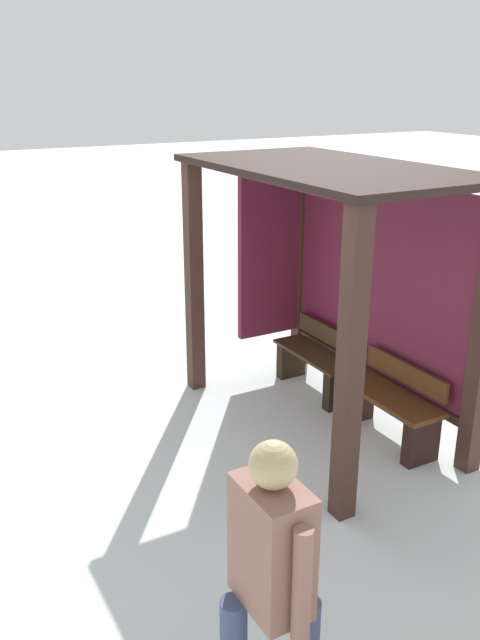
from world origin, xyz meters
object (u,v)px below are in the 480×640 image
bench_center_inside (390,406)px  bus_shelter (338,252)px  bench_left_inside (316,363)px  person_walking (271,573)px

bench_center_inside → bus_shelter: bearing=-170.0°
bus_shelter → bench_center_inside: 1.55m
bench_left_inside → bench_center_inside: size_ratio=1.00×
bus_shelter → bench_center_inside: bearing=10.0°
person_walking → bus_shelter: bearing=138.8°
bus_shelter → person_walking: size_ratio=1.70×
bench_left_inside → person_walking: bearing=-38.3°
bench_center_inside → bench_left_inside: bearing=179.9°
bus_shelter → bench_center_inside: (0.76, 0.13, -1.34)m
person_walking → bench_left_inside: bearing=141.7°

